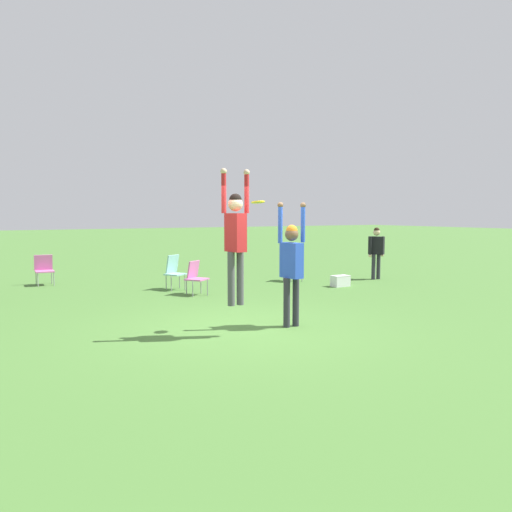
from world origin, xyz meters
TOP-DOWN VIEW (x-y plane):
  - ground_plane at (0.00, 0.00)m, footprint 120.00×120.00m
  - person_jumping at (-0.41, -0.36)m, footprint 0.53×0.40m
  - person_defending at (0.80, -0.23)m, footprint 0.59×0.46m
  - frisbee at (0.17, -0.12)m, footprint 0.24×0.24m
  - camping_chair_0 at (0.74, 3.98)m, footprint 0.66×0.73m
  - camping_chair_1 at (-2.33, 7.77)m, footprint 0.51×0.55m
  - camping_chair_2 at (4.26, 4.85)m, footprint 0.66×0.73m
  - camping_chair_3 at (0.59, 5.07)m, footprint 0.63×0.69m
  - person_spectator_far at (6.80, 3.86)m, footprint 0.62×0.50m
  - cooler_box at (4.84, 3.23)m, footprint 0.51×0.31m

SIDE VIEW (x-z plane):
  - ground_plane at x=0.00m, z-range 0.00..0.00m
  - cooler_box at x=4.84m, z-range 0.00..0.31m
  - camping_chair_0 at x=0.74m, z-range 0.07..0.92m
  - camping_chair_1 at x=-2.33m, z-range 0.07..0.93m
  - camping_chair_2 at x=4.26m, z-range 0.08..0.94m
  - camping_chair_3 at x=0.59m, z-range 0.07..1.01m
  - person_spectator_far at x=6.80m, z-range 0.16..1.78m
  - person_defending at x=0.80m, z-range 0.08..2.34m
  - person_jumping at x=-0.41m, z-range 0.61..2.86m
  - frisbee at x=0.17m, z-range 2.23..2.28m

